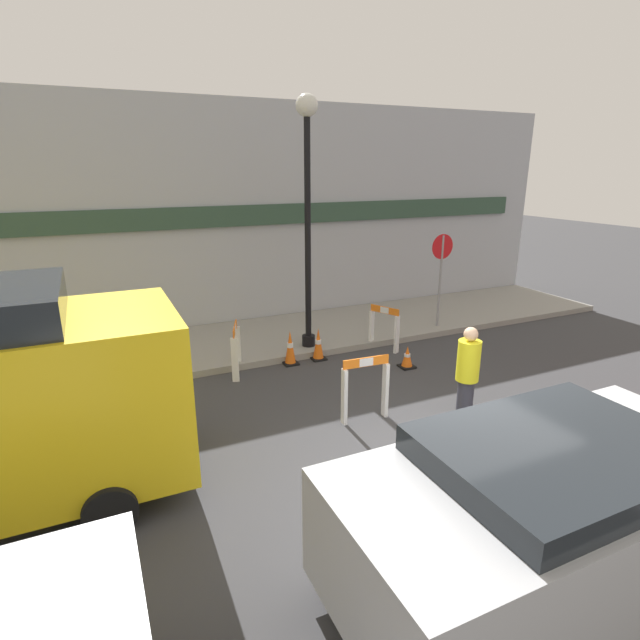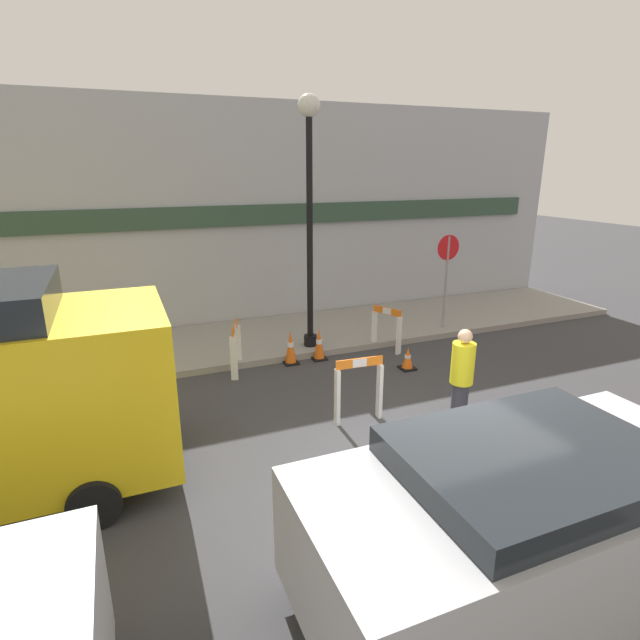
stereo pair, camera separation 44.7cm
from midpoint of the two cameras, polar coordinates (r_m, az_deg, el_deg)
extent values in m
plane|color=#38383A|center=(7.19, 13.55, -16.78)|extent=(60.00, 60.00, 0.00)
cube|color=gray|center=(11.97, -3.11, -1.81)|extent=(18.00, 2.94, 0.14)
cube|color=#A3A8B2|center=(12.85, -5.63, 11.69)|extent=(18.00, 0.12, 5.50)
cube|color=#2D4738|center=(12.74, -5.49, 11.87)|extent=(16.20, 0.10, 0.50)
cylinder|color=black|center=(11.08, 0.05, -2.33)|extent=(0.29, 0.29, 0.24)
cylinder|color=black|center=(10.54, 0.05, 9.36)|extent=(0.13, 0.13, 4.77)
sphere|color=silver|center=(10.50, 0.05, 23.34)|extent=(0.44, 0.44, 0.44)
cylinder|color=gray|center=(12.50, 15.17, 4.12)|extent=(0.06, 0.06, 2.25)
cylinder|color=red|center=(12.34, 15.48, 7.98)|extent=(0.60, 0.02, 0.60)
cube|color=white|center=(10.30, -8.14, -2.97)|extent=(0.14, 0.10, 0.88)
cube|color=white|center=(9.66, -8.51, -4.38)|extent=(0.14, 0.10, 0.88)
cube|color=orange|center=(9.81, -8.45, -0.84)|extent=(0.28, 0.72, 0.15)
cube|color=white|center=(9.81, -8.45, -0.84)|extent=(0.10, 0.22, 0.14)
cube|color=white|center=(7.97, 3.61, -8.83)|extent=(0.07, 0.14, 0.93)
cube|color=white|center=(8.25, 8.37, -8.05)|extent=(0.07, 0.14, 0.93)
cube|color=orange|center=(7.89, 6.16, -4.88)|extent=(0.79, 0.08, 0.15)
cube|color=white|center=(7.89, 6.16, -4.88)|extent=(0.24, 0.05, 0.14)
cube|color=white|center=(11.03, 10.15, -1.79)|extent=(0.14, 0.11, 0.85)
cube|color=white|center=(11.37, 7.34, -1.08)|extent=(0.14, 0.11, 0.85)
cube|color=orange|center=(11.05, 8.84, 1.03)|extent=(0.33, 0.66, 0.15)
cube|color=white|center=(11.05, 8.84, 1.03)|extent=(0.12, 0.21, 0.14)
cube|color=black|center=(10.40, 11.15, -5.41)|extent=(0.30, 0.30, 0.04)
cone|color=orange|center=(10.32, 11.22, -4.24)|extent=(0.23, 0.22, 0.42)
cylinder|color=white|center=(10.31, 11.23, -4.13)|extent=(0.13, 0.13, 0.06)
cube|color=black|center=(10.71, 1.10, -4.41)|extent=(0.30, 0.30, 0.04)
cone|color=orange|center=(10.58, 1.11, -2.66)|extent=(0.22, 0.22, 0.66)
cylinder|color=white|center=(10.57, 1.11, -2.49)|extent=(0.13, 0.13, 0.09)
cube|color=black|center=(10.49, -2.13, -4.90)|extent=(0.30, 0.30, 0.04)
cone|color=orange|center=(10.36, -2.15, -3.01)|extent=(0.22, 0.22, 0.70)
cylinder|color=white|center=(10.34, -2.16, -2.83)|extent=(0.13, 0.13, 0.10)
cylinder|color=#33333D|center=(8.25, 17.13, -9.32)|extent=(0.33, 0.33, 0.77)
cylinder|color=yellow|center=(7.97, 17.57, -4.74)|extent=(0.46, 0.46, 0.64)
sphere|color=#DBAD89|center=(7.82, 17.85, -1.81)|extent=(0.28, 0.28, 0.22)
cube|color=#B7BABF|center=(5.30, 24.58, -20.46)|extent=(4.16, 1.85, 1.10)
cube|color=#1E2328|center=(5.00, 25.38, -15.42)|extent=(2.29, 1.70, 0.50)
cylinder|color=black|center=(6.93, 26.00, -16.63)|extent=(0.60, 0.18, 0.60)
cylinder|color=black|center=(5.55, 5.94, -24.17)|extent=(0.60, 0.18, 0.60)
cylinder|color=black|center=(8.25, -22.68, -10.58)|extent=(0.60, 0.18, 0.60)
cylinder|color=black|center=(6.44, -22.51, -18.92)|extent=(0.60, 0.18, 0.60)
camera|label=1|loc=(0.22, -88.72, 0.39)|focal=28.00mm
camera|label=2|loc=(0.22, 91.28, -0.39)|focal=28.00mm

